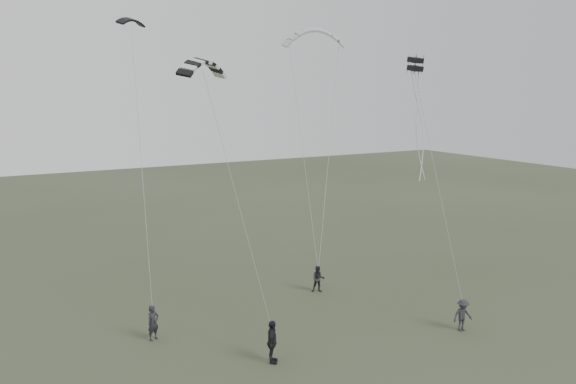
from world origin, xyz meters
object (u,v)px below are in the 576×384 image
flyer_left (153,323)px  flyer_far (463,315)px  kite_pale_large (314,30)px  kite_box (415,64)px  flyer_right (318,279)px  kite_striped (202,61)px  flyer_center (272,342)px  kite_dark_small (131,19)px

flyer_left → flyer_far: (14.06, -6.58, -0.04)m
kite_pale_large → kite_box: (-0.49, -11.43, -2.93)m
flyer_right → kite_striped: (-8.08, -2.69, 12.60)m
flyer_left → kite_box: 19.41m
flyer_left → flyer_right: (10.65, 1.79, -0.07)m
flyer_left → kite_pale_large: bearing=10.5°
flyer_left → kite_pale_large: size_ratio=0.39×
flyer_center → kite_striped: kite_striped is taller
flyer_center → kite_dark_small: size_ratio=1.18×
flyer_left → kite_box: size_ratio=2.44×
flyer_right → kite_striped: bearing=-134.3°
flyer_left → flyer_center: 6.36m
flyer_right → flyer_center: bearing=-107.3°
kite_dark_small → kite_box: (13.71, -7.00, -2.31)m
flyer_far → kite_dark_small: size_ratio=0.99×
flyer_left → flyer_center: flyer_center is taller
flyer_center → kite_pale_large: kite_pale_large is taller
flyer_far → kite_box: 13.61m
kite_dark_small → kite_striped: size_ratio=0.57×
flyer_far → kite_striped: kite_striped is taller
flyer_center → flyer_far: 10.20m
flyer_center → kite_box: 16.76m
flyer_center → flyer_far: bearing=-66.9°
flyer_center → flyer_far: flyer_center is taller
kite_pale_large → kite_striped: kite_pale_large is taller
flyer_right → kite_box: 13.75m
kite_dark_small → kite_box: size_ratio=2.34×
flyer_center → kite_pale_large: bearing=-4.8°
kite_dark_small → kite_striped: kite_dark_small is taller
flyer_left → flyer_right: size_ratio=1.08×
flyer_far → kite_dark_small: 23.22m
flyer_left → kite_pale_large: kite_pale_large is taller
kite_striped → kite_dark_small: bearing=72.4°
kite_box → kite_pale_large: bearing=85.1°
kite_pale_large → kite_striped: bearing=-118.8°
flyer_center → kite_dark_small: 18.31m
flyer_right → kite_box: (3.99, -3.43, 12.70)m
flyer_center → kite_box: kite_box is taller
kite_box → kite_dark_small: bearing=150.5°
flyer_left → flyer_right: flyer_left is taller
flyer_center → kite_striped: size_ratio=0.68×
kite_striped → flyer_center: bearing=-102.9°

